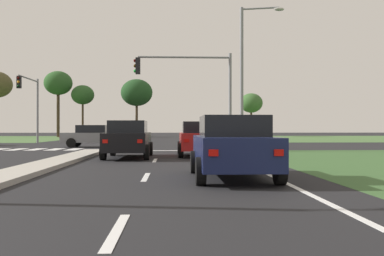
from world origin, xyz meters
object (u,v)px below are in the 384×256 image
Objects in this scene: street_lamp_second at (246,70)px; treeline_fourth at (137,93)px; car_grey_fifth at (94,136)px; pedestrian_at_median at (128,129)px; treeline_fifth at (251,103)px; traffic_signal_far_left at (31,97)px; treeline_second at (58,84)px; car_black_near at (128,139)px; treeline_third at (83,95)px; car_red_fourth at (200,138)px; traffic_signal_near_right at (194,82)px; car_white_second at (122,132)px; car_navy_third at (232,147)px.

treeline_fourth is at bearing 102.71° from street_lamp_second.
street_lamp_second is at bearing 58.02° from car_grey_fifth.
street_lamp_second reaches higher than pedestrian_at_median.
treeline_fifth is (8.40, 44.34, 0.71)m from street_lamp_second.
treeline_second is (-5.43, 29.72, 4.16)m from traffic_signal_far_left.
street_lamp_second is 47.56m from treeline_second.
car_black_near is 0.59× the size of treeline_third.
traffic_signal_far_left is 0.72× the size of treeline_third.
treeline_fourth reaches higher than pedestrian_at_median.
car_red_fourth is at bearing -126.00° from street_lamp_second.
car_grey_fifth is 42.61m from treeline_fifth.
treeline_fourth is (-3.48, 47.33, 5.88)m from car_black_near.
car_red_fourth is at bearing -72.13° from treeline_third.
car_black_near is 22.20m from pedestrian_at_median.
traffic_signal_near_right reaches higher than pedestrian_at_median.
treeline_second is (-18.52, 46.25, 7.24)m from car_red_fourth.
car_white_second is 13.40m from treeline_third.
car_red_fourth is at bearing -89.99° from traffic_signal_near_right.
car_white_second is 11.93m from treeline_fourth.
car_white_second is at bearing -177.67° from car_grey_fifth.
car_red_fourth is 0.81× the size of traffic_signal_far_left.
car_grey_fifth is 2.41× the size of pedestrian_at_median.
treeline_fourth reaches higher than treeline_third.
car_red_fourth is 11.88m from car_grey_fifth.
car_navy_third is 59.09m from treeline_second.
traffic_signal_far_left reaches higher than car_white_second.
treeline_fourth is (-9.52, 42.22, 2.12)m from street_lamp_second.
treeline_fourth reaches higher than traffic_signal_far_left.
car_navy_third is 14.80m from traffic_signal_near_right.
treeline_second is at bearing 179.31° from treeline_fourth.
car_red_fourth is 46.96m from treeline_fourth.
car_red_fourth is (-0.24, 9.32, -0.00)m from car_navy_third.
street_lamp_second is 43.33m from treeline_fourth.
treeline_fifth is (14.44, 49.44, 4.47)m from car_black_near.
traffic_signal_near_right is at bearing 156.20° from street_lamp_second.
car_white_second is 23.12m from treeline_fifth.
car_black_near is 11.57m from car_grey_fifth.
car_red_fourth is (3.22, 1.22, -0.01)m from car_black_near.
car_navy_third is 0.52× the size of street_lamp_second.
traffic_signal_near_right is at bearing -104.61° from treeline_fifth.
car_black_near is at bearing -72.13° from treeline_second.
car_black_near is 1.09× the size of car_white_second.
car_navy_third is 57.38m from treeline_third.
car_black_near is at bearing -139.79° from street_lamp_second.
street_lamp_second reaches higher than car_white_second.
treeline_second is at bearing 173.13° from treeline_third.
car_navy_third is at bearing -62.72° from traffic_signal_far_left.
treeline_fifth is (11.23, 48.22, 4.48)m from car_red_fourth.
traffic_signal_far_left is 39.98m from treeline_fifth.
traffic_signal_near_right is 3.19× the size of pedestrian_at_median.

